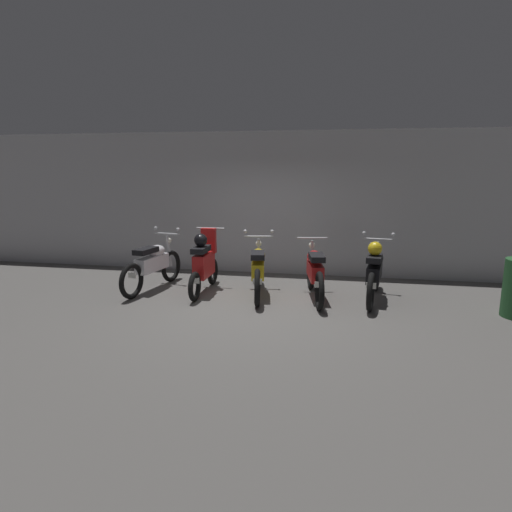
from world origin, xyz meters
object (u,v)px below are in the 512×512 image
motorbike_slot_1 (204,263)px  motorbike_slot_2 (258,269)px  motorbike_slot_3 (315,272)px  motorbike_slot_4 (374,271)px  motorbike_slot_0 (153,264)px

motorbike_slot_1 → motorbike_slot_2: bearing=-0.7°
motorbike_slot_3 → motorbike_slot_4: bearing=4.0°
motorbike_slot_2 → motorbike_slot_4: size_ratio=1.00×
motorbike_slot_1 → motorbike_slot_2: size_ratio=0.87×
motorbike_slot_2 → motorbike_slot_4: 2.08m
motorbike_slot_4 → motorbike_slot_1: bearing=-178.9°
motorbike_slot_1 → motorbike_slot_0: bearing=179.5°
motorbike_slot_2 → motorbike_slot_3: bearing=-0.1°
motorbike_slot_1 → motorbike_slot_4: bearing=1.1°
motorbike_slot_3 → motorbike_slot_0: bearing=179.5°
motorbike_slot_3 → motorbike_slot_1: bearing=179.6°
motorbike_slot_4 → motorbike_slot_0: bearing=-179.3°
motorbike_slot_1 → motorbike_slot_3: bearing=-0.4°
motorbike_slot_1 → motorbike_slot_2: (1.03, -0.01, -0.07)m
motorbike_slot_0 → motorbike_slot_4: size_ratio=1.00×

